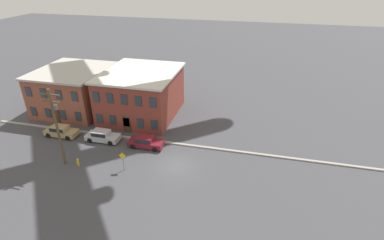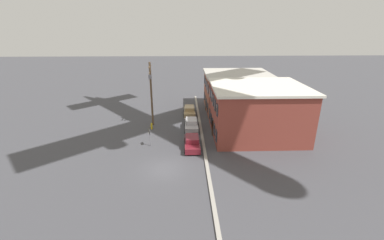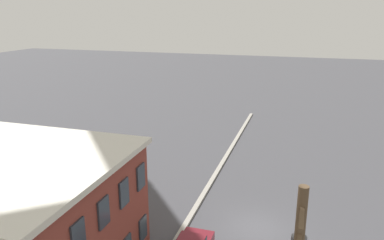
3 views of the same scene
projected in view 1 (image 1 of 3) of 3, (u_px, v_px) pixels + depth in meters
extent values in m
plane|color=#424247|center=(176.00, 166.00, 34.28)|extent=(200.00, 200.00, 0.00)
cube|color=#9E998E|center=(186.00, 145.00, 38.12)|extent=(56.00, 0.36, 0.16)
cube|color=brown|center=(75.00, 90.00, 46.58)|extent=(9.66, 10.48, 6.14)
cube|color=#B7B2A8|center=(71.00, 71.00, 45.09)|extent=(10.16, 10.98, 0.30)
cube|color=#2D3842|center=(34.00, 111.00, 43.46)|extent=(0.90, 0.10, 1.40)
cube|color=#2D3842|center=(28.00, 92.00, 42.04)|extent=(0.90, 0.10, 1.40)
cube|color=#2D3842|center=(48.00, 113.00, 42.97)|extent=(0.90, 0.10, 1.40)
cube|color=#2D3842|center=(43.00, 93.00, 41.55)|extent=(0.90, 0.10, 1.40)
cube|color=#2D3842|center=(63.00, 115.00, 42.47)|extent=(0.90, 0.10, 1.40)
cube|color=#2D3842|center=(59.00, 95.00, 41.05)|extent=(0.90, 0.10, 1.40)
cube|color=#2D3842|center=(78.00, 117.00, 41.97)|extent=(0.90, 0.10, 1.40)
cube|color=#2D3842|center=(74.00, 96.00, 40.55)|extent=(0.90, 0.10, 1.40)
cube|color=#472D1E|center=(56.00, 117.00, 42.92)|extent=(1.10, 0.10, 2.20)
cube|color=brown|center=(142.00, 94.00, 44.70)|extent=(10.02, 11.52, 6.49)
cube|color=silver|center=(140.00, 73.00, 43.13)|extent=(10.52, 12.02, 0.30)
cube|color=#2D3842|center=(100.00, 119.00, 41.26)|extent=(0.90, 0.10, 1.40)
cube|color=#2D3842|center=(96.00, 97.00, 39.76)|extent=(0.90, 0.10, 1.40)
cube|color=#2D3842|center=(113.00, 120.00, 40.84)|extent=(0.90, 0.10, 1.40)
cube|color=#2D3842|center=(110.00, 98.00, 39.34)|extent=(0.90, 0.10, 1.40)
cube|color=#2D3842|center=(126.00, 122.00, 40.43)|extent=(0.90, 0.10, 1.40)
cube|color=#2D3842|center=(124.00, 100.00, 38.93)|extent=(0.90, 0.10, 1.40)
cube|color=#2D3842|center=(140.00, 123.00, 40.02)|extent=(0.90, 0.10, 1.40)
cube|color=#2D3842|center=(138.00, 101.00, 38.52)|extent=(0.90, 0.10, 1.40)
cube|color=#2D3842|center=(154.00, 125.00, 39.61)|extent=(0.90, 0.10, 1.40)
cube|color=#2D3842|center=(153.00, 103.00, 38.11)|extent=(0.90, 0.10, 1.40)
cube|color=#472D1E|center=(127.00, 125.00, 40.67)|extent=(1.10, 0.10, 2.20)
cube|color=tan|center=(62.00, 132.00, 40.09)|extent=(4.40, 1.80, 0.70)
cube|color=tan|center=(59.00, 128.00, 39.84)|extent=(2.20, 1.51, 0.55)
cube|color=#1E232D|center=(59.00, 128.00, 39.84)|extent=(2.02, 1.58, 0.48)
cylinder|color=black|center=(75.00, 132.00, 40.62)|extent=(0.66, 0.22, 0.66)
cylinder|color=black|center=(68.00, 138.00, 39.15)|extent=(0.66, 0.22, 0.66)
cylinder|color=black|center=(56.00, 129.00, 41.21)|extent=(0.66, 0.22, 0.66)
cylinder|color=black|center=(49.00, 135.00, 39.75)|extent=(0.66, 0.22, 0.66)
cube|color=#B7B7BC|center=(103.00, 137.00, 38.97)|extent=(4.40, 1.80, 0.70)
cube|color=#B7B7BC|center=(101.00, 133.00, 38.73)|extent=(2.20, 1.51, 0.55)
cube|color=#1E232D|center=(101.00, 133.00, 38.73)|extent=(2.02, 1.58, 0.48)
cylinder|color=black|center=(116.00, 136.00, 39.50)|extent=(0.66, 0.22, 0.66)
cylinder|color=black|center=(110.00, 143.00, 38.04)|extent=(0.66, 0.22, 0.66)
cylinder|color=black|center=(97.00, 134.00, 40.10)|extent=(0.66, 0.22, 0.66)
cylinder|color=black|center=(90.00, 140.00, 38.63)|extent=(0.66, 0.22, 0.66)
cube|color=maroon|center=(146.00, 143.00, 37.67)|extent=(4.40, 1.80, 0.70)
cube|color=maroon|center=(144.00, 139.00, 37.43)|extent=(2.20, 1.51, 0.55)
cube|color=#1E232D|center=(144.00, 139.00, 37.43)|extent=(2.02, 1.58, 0.48)
cylinder|color=black|center=(159.00, 142.00, 38.20)|extent=(0.66, 0.22, 0.66)
cylinder|color=black|center=(155.00, 149.00, 36.74)|extent=(0.66, 0.22, 0.66)
cylinder|color=black|center=(138.00, 140.00, 38.80)|extent=(0.66, 0.22, 0.66)
cylinder|color=black|center=(133.00, 146.00, 37.33)|extent=(0.66, 0.22, 0.66)
cylinder|color=slate|center=(123.00, 162.00, 33.12)|extent=(0.08, 0.08, 2.23)
cube|color=yellow|center=(122.00, 156.00, 32.72)|extent=(0.89, 0.03, 0.89)
cube|color=black|center=(122.00, 156.00, 32.73)|extent=(0.96, 0.02, 0.96)
cylinder|color=brown|center=(57.00, 129.00, 32.54)|extent=(0.28, 0.28, 9.26)
cube|color=brown|center=(49.00, 94.00, 30.68)|extent=(2.40, 0.12, 0.12)
cube|color=brown|center=(51.00, 102.00, 31.05)|extent=(2.00, 0.12, 0.12)
cylinder|color=#515156|center=(55.00, 107.00, 31.25)|extent=(0.44, 0.44, 0.55)
cylinder|color=yellow|center=(78.00, 163.00, 34.16)|extent=(0.24, 0.24, 0.80)
sphere|color=yellow|center=(77.00, 159.00, 33.95)|extent=(0.22, 0.22, 0.22)
cylinder|color=yellow|center=(77.00, 163.00, 34.00)|extent=(0.10, 0.12, 0.10)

